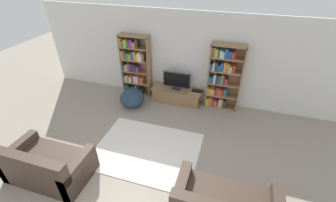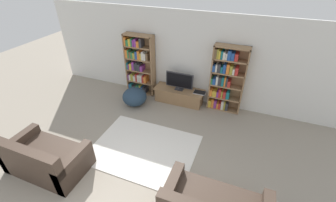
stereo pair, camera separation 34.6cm
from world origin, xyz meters
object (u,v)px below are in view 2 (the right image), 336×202
tv_stand (179,95)px  beanbag_ottoman (135,97)px  bookshelf_left (139,65)px  bookshelf_right (225,79)px  television (179,81)px  couch_left_sectional (46,159)px  laptop (200,93)px

tv_stand → beanbag_ottoman: beanbag_ottoman is taller
bookshelf_left → bookshelf_right: 2.62m
bookshelf_right → television: (-1.26, -0.15, -0.22)m
bookshelf_right → couch_left_sectional: size_ratio=1.18×
bookshelf_left → beanbag_ottoman: size_ratio=2.67×
laptop → television: bearing=-177.3°
tv_stand → bookshelf_left: bearing=174.3°
bookshelf_right → tv_stand: 1.45m
laptop → couch_left_sectional: 4.13m
laptop → couch_left_sectional: (-2.30, -3.43, -0.15)m
beanbag_ottoman → tv_stand: bearing=27.5°
tv_stand → couch_left_sectional: couch_left_sectional is taller
bookshelf_right → beanbag_ottoman: bookshelf_right is taller
tv_stand → laptop: (0.61, 0.02, 0.23)m
bookshelf_left → beanbag_ottoman: 1.02m
laptop → beanbag_ottoman: 1.90m
tv_stand → television: 0.50m
bookshelf_left → tv_stand: bearing=-5.7°
tv_stand → beanbag_ottoman: size_ratio=2.09×
television → beanbag_ottoman: television is taller
tv_stand → television: (0.00, -0.01, 0.50)m
bookshelf_left → bookshelf_right: bearing=0.0°
bookshelf_right → couch_left_sectional: bearing=-129.7°
television → couch_left_sectional: television is taller
bookshelf_right → laptop: (-0.64, -0.12, -0.49)m
laptop → couch_left_sectional: size_ratio=0.22×
television → couch_left_sectional: size_ratio=0.51×
bookshelf_right → laptop: bearing=-169.5°
television → beanbag_ottoman: size_ratio=1.15×
bookshelf_left → couch_left_sectional: bearing=-95.3°
tv_stand → couch_left_sectional: (-1.69, -3.41, 0.08)m
bookshelf_left → couch_left_sectional: size_ratio=1.18×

